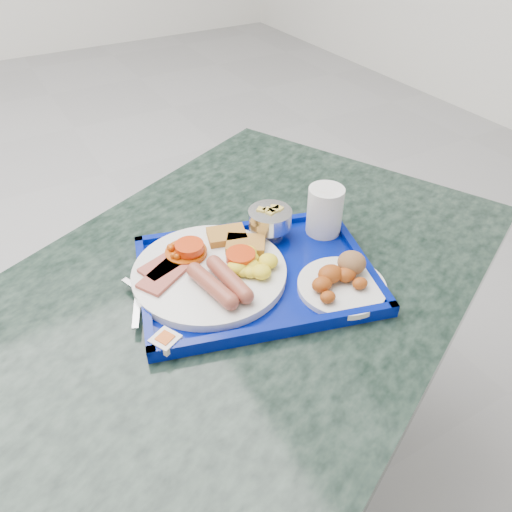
{
  "coord_description": "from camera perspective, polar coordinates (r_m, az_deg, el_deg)",
  "views": [
    {
      "loc": [
        0.18,
        -1.76,
        1.3
      ],
      "look_at": [
        0.53,
        -1.16,
        0.75
      ],
      "focal_mm": 35.0,
      "sensor_mm": 36.0,
      "label": 1
    }
  ],
  "objects": [
    {
      "name": "main_plate",
      "position": [
        0.9,
        -4.79,
        -1.4
      ],
      "size": [
        0.28,
        0.28,
        0.04
      ],
      "rotation": [
        0.0,
        0.0,
        0.02
      ],
      "color": "silver",
      "rests_on": "tray"
    },
    {
      "name": "juice_cup",
      "position": [
        0.99,
        7.88,
        5.34
      ],
      "size": [
        0.07,
        0.07,
        0.1
      ],
      "color": "white",
      "rests_on": "tray"
    },
    {
      "name": "spoon",
      "position": [
        0.92,
        -12.25,
        -1.76
      ],
      "size": [
        0.08,
        0.17,
        0.01
      ],
      "rotation": [
        0.0,
        0.0,
        0.34
      ],
      "color": "#BDBDBF",
      "rests_on": "tray"
    },
    {
      "name": "jam_packet",
      "position": [
        0.79,
        -10.3,
        -9.51
      ],
      "size": [
        0.05,
        0.05,
        0.02
      ],
      "rotation": [
        0.0,
        0.0,
        0.45
      ],
      "color": "white",
      "rests_on": "tray"
    },
    {
      "name": "bread_plate",
      "position": [
        0.88,
        9.78,
        -2.67
      ],
      "size": [
        0.15,
        0.15,
        0.05
      ],
      "rotation": [
        0.0,
        0.0,
        0.4
      ],
      "color": "silver",
      "rests_on": "tray"
    },
    {
      "name": "fruit_bowl",
      "position": [
        0.98,
        1.62,
        4.26
      ],
      "size": [
        0.09,
        0.09,
        0.06
      ],
      "color": "#BDBDBF",
      "rests_on": "tray"
    },
    {
      "name": "knife",
      "position": [
        0.88,
        -13.34,
        -4.43
      ],
      "size": [
        0.07,
        0.15,
        0.0
      ],
      "primitive_type": "cube",
      "rotation": [
        0.0,
        0.0,
        -0.4
      ],
      "color": "#BDBDBF",
      "rests_on": "tray"
    },
    {
      "name": "table",
      "position": [
        1.04,
        -2.29,
        -10.37
      ],
      "size": [
        1.32,
        1.14,
        0.7
      ],
      "rotation": [
        0.0,
        0.0,
        0.44
      ],
      "color": "gray",
      "rests_on": "floor"
    },
    {
      "name": "tray",
      "position": [
        0.91,
        -0.0,
        -2.24
      ],
      "size": [
        0.48,
        0.41,
        0.02
      ],
      "rotation": [
        0.0,
        0.0,
        -0.28
      ],
      "color": "#021282",
      "rests_on": "table"
    }
  ]
}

